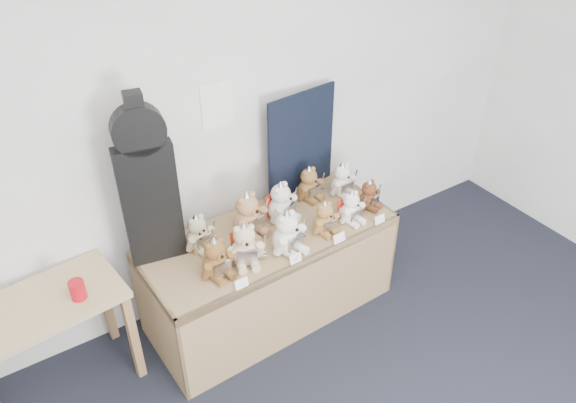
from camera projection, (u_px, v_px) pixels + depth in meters
room_shell at (217, 105)px, 3.35m from camera, size 6.00×6.00×6.00m
display_table at (275, 257)px, 3.59m from camera, size 1.66×0.74×0.68m
side_table at (46, 319)px, 3.09m from camera, size 0.90×0.56×0.71m
guitar_case at (147, 184)px, 3.08m from camera, size 0.33×0.15×1.06m
navy_board at (301, 143)px, 3.76m from camera, size 0.55×0.08×0.73m
red_cup at (78, 290)px, 3.01m from camera, size 0.08×0.08×0.11m
teddy_front_far_left at (216, 259)px, 3.17m from camera, size 0.24×0.20×0.29m
teddy_front_left at (245, 246)px, 3.26m from camera, size 0.25×0.23×0.30m
teddy_front_centre at (288, 234)px, 3.34m from camera, size 0.26×0.24×0.32m
teddy_front_right at (325, 219)px, 3.51m from camera, size 0.20×0.17×0.25m
teddy_front_far_right at (351, 208)px, 3.61m from camera, size 0.21×0.18×0.25m
teddy_front_end at (369, 196)px, 3.73m from camera, size 0.19×0.18×0.23m
teddy_back_left at (198, 234)px, 3.38m from camera, size 0.22×0.20×0.27m
teddy_back_centre_left at (249, 216)px, 3.48m from camera, size 0.28×0.26×0.34m
teddy_back_centre_right at (282, 203)px, 3.61m from camera, size 0.25×0.24×0.30m
teddy_back_right at (309, 185)px, 3.81m from camera, size 0.22×0.19×0.27m
teddy_back_end at (342, 181)px, 3.86m from camera, size 0.22×0.18×0.26m
teddy_back_far_left at (199, 235)px, 3.40m from camera, size 0.18×0.17×0.22m
entry_card_a at (242, 283)px, 3.13m from camera, size 0.08×0.02×0.06m
entry_card_b at (296, 258)px, 3.30m from camera, size 0.08×0.02×0.06m
entry_card_c at (339, 238)px, 3.46m from camera, size 0.09×0.02×0.06m
entry_card_d at (380, 219)px, 3.62m from camera, size 0.08×0.02×0.06m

